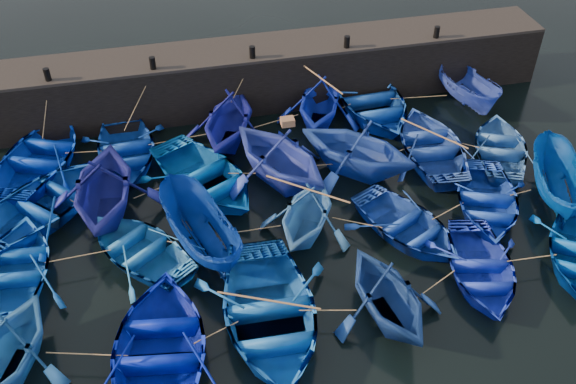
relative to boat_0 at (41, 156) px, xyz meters
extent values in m
plane|color=black|center=(8.67, -7.57, -0.56)|extent=(120.00, 120.00, 0.00)
cube|color=black|center=(8.67, 2.93, 0.69)|extent=(26.00, 2.50, 2.50)
cube|color=black|center=(8.67, 2.93, 2.00)|extent=(26.00, 2.50, 0.12)
cylinder|color=black|center=(0.67, 2.03, 2.31)|extent=(0.24, 0.24, 0.50)
cylinder|color=black|center=(4.67, 2.03, 2.31)|extent=(0.24, 0.24, 0.50)
cylinder|color=black|center=(8.67, 2.03, 2.31)|extent=(0.24, 0.24, 0.50)
cylinder|color=black|center=(12.67, 2.03, 2.31)|extent=(0.24, 0.24, 0.50)
cylinder|color=black|center=(16.67, 2.03, 2.31)|extent=(0.24, 0.24, 0.50)
imported|color=#00249A|center=(0.00, 0.00, 0.00)|extent=(5.57, 6.42, 1.12)
imported|color=navy|center=(3.16, -0.18, -0.07)|extent=(3.66, 4.92, 0.98)
imported|color=navy|center=(7.27, 0.04, 0.58)|extent=(5.13, 5.44, 2.27)
imported|color=#0E25C0|center=(11.15, 0.59, 0.51)|extent=(4.80, 5.10, 2.14)
imported|color=#0F3F9D|center=(13.53, 0.88, 0.03)|extent=(4.37, 5.91, 1.18)
imported|color=#243DA5|center=(17.79, 0.60, 0.24)|extent=(2.18, 4.31, 1.59)
imported|color=#063B9B|center=(0.26, -2.87, 0.00)|extent=(6.47, 6.49, 1.11)
imported|color=navy|center=(2.44, -3.30, 0.72)|extent=(4.74, 5.32, 2.55)
imported|color=#024EAA|center=(5.90, -2.66, -0.01)|extent=(5.82, 6.47, 1.10)
imported|color=#23369C|center=(8.70, -2.88, 0.70)|extent=(5.89, 6.16, 2.52)
imported|color=#1B3E9A|center=(11.64, -2.99, 0.66)|extent=(6.10, 6.06, 2.43)
imported|color=#1D4098|center=(14.84, -2.63, -0.04)|extent=(4.00, 5.30, 1.04)
imported|color=#2A5CA4|center=(17.48, -3.29, -0.11)|extent=(4.55, 5.21, 0.90)
imported|color=#0B46A7|center=(-0.43, -5.84, -0.07)|extent=(3.79, 4.99, 0.97)
imported|color=blue|center=(3.41, -5.74, -0.11)|extent=(5.08, 5.34, 0.90)
imported|color=navy|center=(5.37, -5.83, 0.32)|extent=(3.06, 4.86, 1.76)
imported|color=#3775D3|center=(8.97, -5.85, 0.41)|extent=(4.64, 4.81, 1.95)
imported|color=#133996|center=(12.25, -6.71, -0.11)|extent=(4.72, 5.29, 0.91)
imported|color=#1339BB|center=(15.43, -6.15, -0.09)|extent=(4.63, 5.39, 0.94)
imported|color=navy|center=(18.08, -6.05, 0.26)|extent=(2.84, 4.49, 1.63)
imported|color=#1D5A98|center=(-0.20, -9.37, 0.45)|extent=(4.44, 4.75, 2.02)
imported|color=#001097|center=(3.79, -9.99, 0.02)|extent=(4.75, 6.07, 1.15)
imported|color=blue|center=(6.91, -9.51, 0.04)|extent=(4.41, 5.99, 1.20)
imported|color=navy|center=(10.34, -9.88, 0.47)|extent=(3.93, 4.38, 2.05)
imported|color=#142BC2|center=(13.78, -9.07, -0.11)|extent=(3.96, 4.89, 0.90)
cube|color=brown|center=(9.00, -2.88, 2.09)|extent=(0.47, 0.37, 0.26)
cylinder|color=tan|center=(1.58, -0.09, -0.01)|extent=(1.37, 0.21, 0.04)
cylinder|color=tan|center=(5.22, -0.07, -0.01)|extent=(2.31, 0.25, 0.04)
cylinder|color=tan|center=(9.21, 0.32, -0.01)|extent=(2.09, 0.59, 0.04)
cylinder|color=tan|center=(12.34, 0.74, -0.01)|extent=(0.59, 0.32, 0.04)
cylinder|color=tan|center=(15.66, 0.74, -0.01)|extent=(2.47, 0.32, 0.04)
cylinder|color=tan|center=(1.35, -3.09, -0.01)|extent=(0.41, 0.45, 0.04)
cylinder|color=tan|center=(4.17, -2.98, -0.01)|extent=(1.68, 0.68, 0.04)
cylinder|color=tan|center=(7.30, -2.77, -0.01)|extent=(1.00, 0.26, 0.04)
cylinder|color=tan|center=(10.17, -2.94, -0.01)|extent=(1.15, 0.14, 0.04)
cylinder|color=tan|center=(13.24, -2.81, -0.01)|extent=(1.41, 0.39, 0.04)
cylinder|color=tan|center=(16.16, -2.96, -0.01)|extent=(0.86, 0.68, 0.04)
cylinder|color=tan|center=(1.49, -5.79, -0.01)|extent=(2.03, 0.14, 0.04)
cylinder|color=tan|center=(4.39, -5.78, -0.01)|extent=(0.18, 0.12, 0.04)
cylinder|color=tan|center=(7.17, -5.84, -0.01)|extent=(1.80, 0.06, 0.04)
cylinder|color=tan|center=(10.61, -6.28, -0.01)|extent=(1.50, 0.89, 0.04)
cylinder|color=tan|center=(13.84, -6.43, -0.01)|extent=(1.39, 0.59, 0.04)
cylinder|color=tan|center=(16.76, -6.10, -0.01)|extent=(0.86, 0.14, 0.04)
cylinder|color=tan|center=(1.79, -9.68, -0.01)|extent=(2.20, 0.65, 0.04)
cylinder|color=tan|center=(5.35, -9.75, -0.01)|extent=(1.34, 0.51, 0.04)
cylinder|color=tan|center=(8.63, -9.69, -0.01)|extent=(1.64, 0.41, 0.04)
cylinder|color=tan|center=(12.06, -9.48, -0.01)|extent=(1.65, 0.84, 0.04)
cylinder|color=tan|center=(15.51, -9.12, -0.01)|extent=(1.66, 0.12, 0.04)
cylinder|color=tan|center=(0.33, 1.56, 1.03)|extent=(0.72, 0.78, 2.09)
cylinder|color=tan|center=(3.91, 1.48, 1.03)|extent=(1.55, 0.95, 2.09)
cylinder|color=tan|center=(7.97, 1.58, 1.03)|extent=(1.44, 0.73, 2.09)
cylinder|color=tan|center=(11.91, 1.86, 1.03)|extent=(1.55, 0.17, 2.09)
cylinder|color=tan|center=(13.10, 2.01, 1.03)|extent=(0.90, 0.20, 2.08)
cylinder|color=tan|center=(17.23, 1.87, 1.03)|extent=(1.16, 0.16, 2.09)
cylinder|color=#99724C|center=(11.15, 0.59, 1.61)|extent=(1.08, 2.84, 0.06)
cylinder|color=#99724C|center=(14.84, -2.63, 0.51)|extent=(1.77, 2.49, 0.06)
cylinder|color=#99724C|center=(8.97, -5.85, 1.42)|extent=(2.34, 1.97, 0.06)
cylinder|color=#99724C|center=(6.91, -9.51, 0.68)|extent=(2.74, 1.32, 0.06)
camera|label=1|loc=(4.76, -21.21, 14.63)|focal=40.00mm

